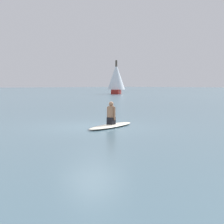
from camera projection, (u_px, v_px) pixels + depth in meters
name	position (u px, v px, depth m)	size (l,w,h in m)	color
ground_plane	(94.00, 127.00, 13.91)	(400.00, 400.00, 0.00)	slate
surfboard	(111.00, 126.00, 13.84)	(2.92, 0.70, 0.12)	silver
person_paddler	(111.00, 114.00, 13.80)	(0.42, 0.37, 0.95)	black
sailboat_distant	(116.00, 78.00, 63.42)	(4.72, 4.72, 6.42)	maroon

